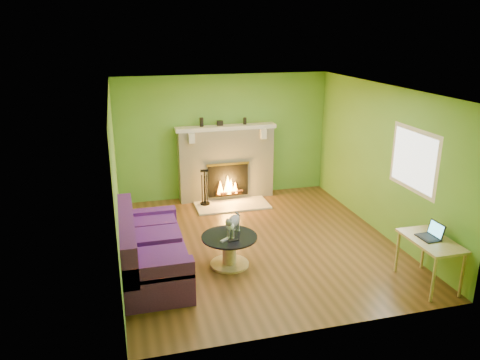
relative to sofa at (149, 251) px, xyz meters
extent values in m
plane|color=#583819|center=(1.86, 0.57, -0.36)|extent=(5.00, 5.00, 0.00)
plane|color=white|center=(1.86, 0.57, 2.24)|extent=(5.00, 5.00, 0.00)
plane|color=#5D9531|center=(1.86, 3.07, 0.94)|extent=(5.00, 0.00, 5.00)
plane|color=#5D9531|center=(1.86, -1.93, 0.94)|extent=(5.00, 0.00, 5.00)
plane|color=#5D9531|center=(-0.39, 0.57, 0.94)|extent=(0.00, 5.00, 5.00)
plane|color=#5D9531|center=(4.11, 0.57, 0.94)|extent=(0.00, 5.00, 5.00)
plane|color=silver|center=(4.10, -0.33, 1.19)|extent=(0.00, 1.20, 1.20)
plane|color=white|center=(4.09, -0.33, 1.19)|extent=(0.00, 1.06, 1.06)
cube|color=beige|center=(1.86, 2.90, 0.39)|extent=(2.00, 0.35, 1.50)
cube|color=black|center=(1.86, 2.71, 0.08)|extent=(0.85, 0.03, 0.68)
cube|color=gold|center=(1.86, 2.70, 0.44)|extent=(0.91, 0.02, 0.04)
cylinder|color=black|center=(1.86, 2.67, -0.20)|extent=(0.55, 0.07, 0.07)
cube|color=silver|center=(1.86, 2.87, 1.18)|extent=(2.10, 0.28, 0.08)
cube|color=silver|center=(1.11, 2.68, 1.04)|extent=(0.12, 0.10, 0.20)
cube|color=silver|center=(2.61, 2.68, 1.04)|extent=(0.12, 0.10, 0.20)
cube|color=beige|center=(1.86, 2.37, -0.35)|extent=(1.50, 0.75, 0.03)
cube|color=silver|center=(1.86, 2.87, 1.18)|extent=(2.10, 0.28, 0.08)
cube|color=#441A65|center=(0.06, -0.01, -0.13)|extent=(0.94, 2.08, 0.47)
cube|color=#441A65|center=(-0.29, -0.01, 0.28)|extent=(0.21, 2.08, 0.59)
cube|color=#441A65|center=(0.06, -0.94, 0.17)|extent=(0.94, 0.21, 0.23)
cube|color=#441A65|center=(0.06, 0.92, 0.17)|extent=(0.94, 0.21, 0.23)
cube|color=#441A65|center=(0.11, -0.59, 0.17)|extent=(0.75, 0.55, 0.13)
cube|color=#441A65|center=(0.11, 0.10, 0.17)|extent=(0.75, 0.55, 0.13)
cube|color=#441A65|center=(0.11, 0.68, 0.17)|extent=(0.75, 0.55, 0.13)
cylinder|color=#D9B975|center=(1.21, -0.06, -0.34)|extent=(0.60, 0.60, 0.03)
cylinder|color=#D9B975|center=(1.21, -0.06, -0.12)|extent=(0.21, 0.21, 0.42)
cylinder|color=black|center=(1.21, -0.06, 0.11)|extent=(0.86, 0.86, 0.03)
cube|color=#D9B975|center=(3.81, -1.33, 0.31)|extent=(0.54, 0.93, 0.04)
cylinder|color=#D9B975|center=(3.58, -1.75, -0.03)|extent=(0.04, 0.04, 0.65)
cylinder|color=#D9B975|center=(4.03, -1.75, -0.03)|extent=(0.04, 0.04, 0.65)
cylinder|color=#D9B975|center=(3.58, -0.91, -0.03)|extent=(0.04, 0.04, 0.65)
cylinder|color=#D9B975|center=(4.03, -0.91, -0.03)|extent=(0.04, 0.04, 0.65)
cube|color=#99999C|center=(1.11, -0.18, 0.13)|extent=(0.16, 0.14, 0.02)
cube|color=black|center=(1.23, -0.24, 0.13)|extent=(0.16, 0.07, 0.02)
cylinder|color=black|center=(1.36, 2.90, 1.31)|extent=(0.08, 0.08, 0.18)
cylinder|color=black|center=(2.27, 2.90, 1.29)|extent=(0.07, 0.07, 0.14)
cube|color=black|center=(1.74, 2.90, 1.27)|extent=(0.12, 0.08, 0.10)
camera|label=1|loc=(-0.29, -6.37, 3.15)|focal=35.00mm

